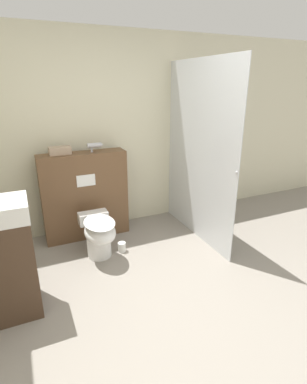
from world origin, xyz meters
name	(u,v)px	position (x,y,z in m)	size (l,w,h in m)	color
ground_plane	(187,328)	(0.00, 0.00, 0.00)	(12.00, 12.00, 0.00)	gray
wall_back	(106,134)	(0.00, 2.17, 1.25)	(8.00, 0.06, 2.50)	beige
partition_panel	(85,196)	(-0.38, 1.92, 0.55)	(1.04, 0.28, 1.09)	brown
shower_glass	(199,154)	(0.92, 1.39, 1.07)	(0.04, 1.50, 2.14)	silver
toilet	(99,234)	(-0.37, 1.34, 0.29)	(0.34, 0.62, 0.47)	white
hair_drier	(95,146)	(-0.22, 1.91, 1.17)	(0.20, 0.06, 0.11)	#B7B7BC
folded_towel	(60,151)	(-0.62, 1.95, 1.14)	(0.25, 0.15, 0.09)	tan
spare_toilet_roll	(122,247)	(-0.11, 1.34, 0.06)	(0.09, 0.09, 0.11)	white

